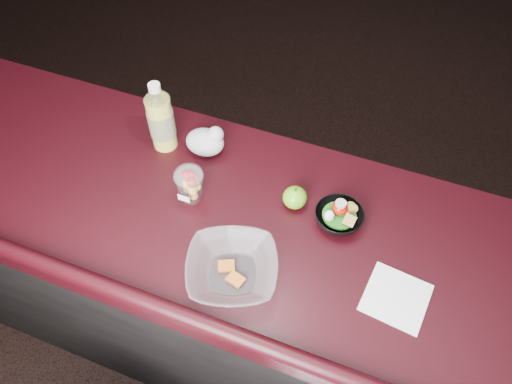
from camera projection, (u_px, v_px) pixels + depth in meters
room_shell at (100, 26)px, 0.68m from camera, size 8.00×8.00×8.00m
counter at (228, 288)px, 1.89m from camera, size 4.06×0.71×1.02m
lemonade_bottle at (161, 121)px, 1.58m from camera, size 0.08×0.08×0.25m
fruit_cup at (190, 183)px, 1.47m from camera, size 0.09×0.09×0.13m
green_apple at (295, 198)px, 1.48m from camera, size 0.07×0.07×0.08m
plastic_bag at (206, 141)px, 1.61m from camera, size 0.13×0.10×0.09m
snack_bowl at (339, 216)px, 1.45m from camera, size 0.17×0.17×0.08m
takeout_bowl at (232, 269)px, 1.33m from camera, size 0.32×0.32×0.06m
paper_napkin at (396, 297)px, 1.31m from camera, size 0.18×0.18×0.00m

